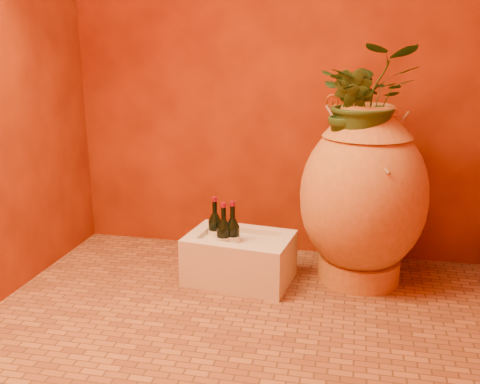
% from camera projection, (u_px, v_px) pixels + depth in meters
% --- Properties ---
extents(floor, '(2.50, 2.50, 0.00)m').
position_uv_depth(floor, '(242.00, 327.00, 2.47)').
color(floor, '#925A2F').
rests_on(floor, ground).
extents(wall_back, '(2.50, 0.02, 2.50)m').
position_uv_depth(wall_back, '(278.00, 46.00, 3.07)').
color(wall_back, '#5D1905').
rests_on(wall_back, ground).
extents(amphora, '(0.87, 0.87, 0.97)m').
position_uv_depth(amphora, '(363.00, 196.00, 2.85)').
color(amphora, '#C67F37').
rests_on(amphora, floor).
extents(stone_basin, '(0.60, 0.45, 0.26)m').
position_uv_depth(stone_basin, '(240.00, 259.00, 2.93)').
color(stone_basin, beige).
rests_on(stone_basin, floor).
extents(wine_bottle_a, '(0.08, 0.08, 0.32)m').
position_uv_depth(wine_bottle_a, '(224.00, 239.00, 2.86)').
color(wine_bottle_a, black).
rests_on(wine_bottle_a, stone_basin).
extents(wine_bottle_b, '(0.08, 0.08, 0.31)m').
position_uv_depth(wine_bottle_b, '(215.00, 232.00, 2.97)').
color(wine_bottle_b, black).
rests_on(wine_bottle_b, stone_basin).
extents(wine_bottle_c, '(0.08, 0.08, 0.32)m').
position_uv_depth(wine_bottle_c, '(233.00, 238.00, 2.87)').
color(wine_bottle_c, black).
rests_on(wine_bottle_c, stone_basin).
extents(wall_tap, '(0.08, 0.16, 0.17)m').
position_uv_depth(wall_tap, '(331.00, 109.00, 3.02)').
color(wall_tap, '#A06D25').
rests_on(wall_tap, wall_back).
extents(plant_main, '(0.53, 0.47, 0.54)m').
position_uv_depth(plant_main, '(368.00, 99.00, 2.69)').
color(plant_main, '#244418').
rests_on(plant_main, amphora).
extents(plant_side, '(0.30, 0.30, 0.43)m').
position_uv_depth(plant_side, '(351.00, 112.00, 2.67)').
color(plant_side, '#244418').
rests_on(plant_side, amphora).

